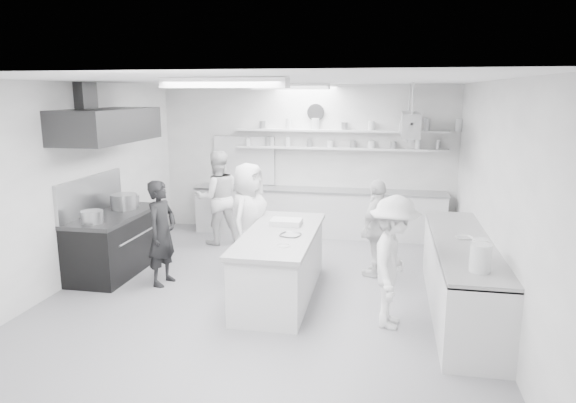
% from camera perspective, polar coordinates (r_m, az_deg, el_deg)
% --- Properties ---
extents(floor, '(6.00, 7.00, 0.02)m').
position_cam_1_polar(floor, '(7.67, -2.27, -9.94)').
color(floor, '#9A9A9B').
rests_on(floor, ground).
extents(ceiling, '(6.00, 7.00, 0.02)m').
position_cam_1_polar(ceiling, '(7.12, -2.47, 13.25)').
color(ceiling, white).
rests_on(ceiling, wall_back).
extents(wall_back, '(6.00, 0.04, 3.00)m').
position_cam_1_polar(wall_back, '(10.64, 1.98, 4.68)').
color(wall_back, silver).
rests_on(wall_back, floor).
extents(wall_front, '(6.00, 0.04, 3.00)m').
position_cam_1_polar(wall_front, '(4.03, -13.98, -7.99)').
color(wall_front, silver).
rests_on(wall_front, floor).
extents(wall_left, '(0.04, 7.00, 3.00)m').
position_cam_1_polar(wall_left, '(8.44, -22.60, 1.84)').
color(wall_left, silver).
rests_on(wall_left, floor).
extents(wall_right, '(0.04, 7.00, 3.00)m').
position_cam_1_polar(wall_right, '(7.18, 21.63, 0.28)').
color(wall_right, silver).
rests_on(wall_right, floor).
extents(stove, '(0.80, 1.80, 0.90)m').
position_cam_1_polar(stove, '(8.80, -18.45, -4.50)').
color(stove, black).
rests_on(stove, floor).
extents(exhaust_hood, '(0.85, 2.00, 0.50)m').
position_cam_1_polar(exhaust_hood, '(8.48, -19.30, 7.93)').
color(exhaust_hood, '#313131').
rests_on(exhaust_hood, wall_left).
extents(back_counter, '(5.00, 0.60, 0.92)m').
position_cam_1_polar(back_counter, '(10.49, 3.30, -1.22)').
color(back_counter, silver).
rests_on(back_counter, floor).
extents(shelf_lower, '(4.20, 0.26, 0.04)m').
position_cam_1_polar(shelf_lower, '(10.39, 5.71, 5.84)').
color(shelf_lower, silver).
rests_on(shelf_lower, wall_back).
extents(shelf_upper, '(4.20, 0.26, 0.04)m').
position_cam_1_polar(shelf_upper, '(10.36, 5.75, 7.76)').
color(shelf_upper, silver).
rests_on(shelf_upper, wall_back).
extents(pass_through_window, '(1.30, 0.04, 1.00)m').
position_cam_1_polar(pass_through_window, '(10.90, -4.82, 4.55)').
color(pass_through_window, black).
rests_on(pass_through_window, wall_back).
extents(wall_clock, '(0.32, 0.05, 0.32)m').
position_cam_1_polar(wall_clock, '(10.49, 3.08, 9.77)').
color(wall_clock, white).
rests_on(wall_clock, wall_back).
extents(right_counter, '(0.74, 3.30, 0.94)m').
position_cam_1_polar(right_counter, '(7.20, 18.52, -7.98)').
color(right_counter, silver).
rests_on(right_counter, floor).
extents(pot_rack, '(0.30, 1.60, 0.40)m').
position_cam_1_polar(pot_rack, '(9.34, 13.26, 8.28)').
color(pot_rack, '#A0A1A2').
rests_on(pot_rack, ceiling).
extents(light_fixture_front, '(1.30, 0.25, 0.10)m').
position_cam_1_polar(light_fixture_front, '(5.38, -7.02, 12.83)').
color(light_fixture_front, silver).
rests_on(light_fixture_front, ceiling).
extents(light_fixture_rear, '(1.30, 0.25, 0.10)m').
position_cam_1_polar(light_fixture_rear, '(8.88, 0.29, 12.55)').
color(light_fixture_rear, silver).
rests_on(light_fixture_rear, ceiling).
extents(prep_island, '(0.90, 2.40, 0.88)m').
position_cam_1_polar(prep_island, '(7.39, -0.84, -7.05)').
color(prep_island, silver).
rests_on(prep_island, floor).
extents(stove_pot, '(0.43, 0.43, 0.30)m').
position_cam_1_polar(stove_pot, '(8.95, -17.61, -0.15)').
color(stove_pot, '#A0A1A2').
rests_on(stove_pot, stove).
extents(cook_stove, '(0.47, 0.63, 1.58)m').
position_cam_1_polar(cook_stove, '(7.95, -13.71, -3.39)').
color(cook_stove, black).
rests_on(cook_stove, floor).
extents(cook_back, '(1.09, 1.02, 1.78)m').
position_cam_1_polar(cook_back, '(9.88, -7.77, 0.42)').
color(cook_back, silver).
rests_on(cook_back, floor).
extents(cook_island_left, '(0.73, 0.97, 1.77)m').
position_cam_1_polar(cook_island_left, '(8.22, -4.37, -1.89)').
color(cook_island_left, silver).
rests_on(cook_island_left, floor).
extents(cook_island_right, '(0.76, 0.97, 1.54)m').
position_cam_1_polar(cook_island_right, '(8.21, 9.82, -2.90)').
color(cook_island_right, silver).
rests_on(cook_island_right, floor).
extents(cook_right, '(0.74, 1.13, 1.65)m').
position_cam_1_polar(cook_right, '(6.46, 11.52, -6.57)').
color(cook_right, silver).
rests_on(cook_right, floor).
extents(bowl_island_a, '(0.34, 0.34, 0.07)m').
position_cam_1_polar(bowl_island_a, '(7.10, 0.26, -3.85)').
color(bowl_island_a, '#A0A1A2').
rests_on(bowl_island_a, prep_island).
extents(bowl_island_b, '(0.23, 0.23, 0.06)m').
position_cam_1_polar(bowl_island_b, '(6.61, -0.51, -5.11)').
color(bowl_island_b, silver).
rests_on(bowl_island_b, prep_island).
extents(bowl_right, '(0.26, 0.26, 0.05)m').
position_cam_1_polar(bowl_right, '(7.17, 18.80, -3.91)').
color(bowl_right, silver).
rests_on(bowl_right, right_counter).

